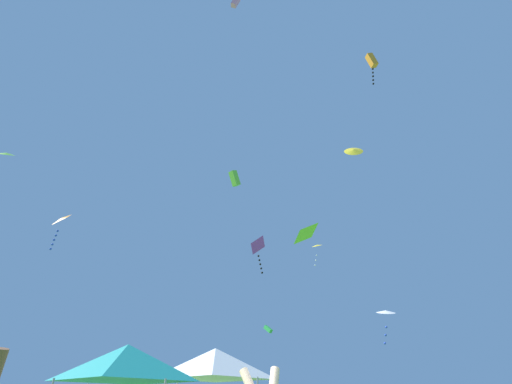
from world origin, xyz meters
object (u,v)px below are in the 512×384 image
object	(u,v)px
kite_lime_box	(235,178)
kite_green_box	(268,329)
kite_lime_diamond	(305,233)
kite_yellow_delta	(354,150)
kite_orange_diamond	(60,221)
kite_yellow_diamond	(317,246)
kite_purple_diamond	(258,247)
kite_orange_box	(372,61)
canopy_tent_white	(215,364)
kite_pink_box	(236,2)
kite_lime_delta	(6,154)
canopy_tent_teal	(126,363)
kite_white_delta	(386,312)

from	to	relation	value
kite_lime_box	kite_green_box	world-z (taller)	kite_lime_box
kite_lime_diamond	kite_yellow_delta	size ratio (longest dim) A/B	0.88
kite_orange_diamond	kite_yellow_diamond	bearing A→B (deg)	29.05
kite_lime_diamond	kite_orange_diamond	bearing A→B (deg)	156.99
kite_purple_diamond	kite_orange_box	distance (m)	19.01
kite_orange_diamond	kite_orange_box	bearing A→B (deg)	-2.64
kite_lime_box	kite_orange_box	size ratio (longest dim) A/B	0.51
canopy_tent_white	kite_yellow_delta	distance (m)	20.20
canopy_tent_white	kite_pink_box	world-z (taller)	kite_pink_box
kite_lime_box	kite_orange_diamond	bearing A→B (deg)	-147.44
kite_purple_diamond	kite_yellow_diamond	size ratio (longest dim) A/B	1.39
canopy_tent_white	kite_green_box	size ratio (longest dim) A/B	5.59
kite_lime_delta	kite_lime_diamond	distance (m)	22.41
canopy_tent_white	kite_lime_diamond	size ratio (longest dim) A/B	2.54
canopy_tent_teal	kite_lime_box	size ratio (longest dim) A/B	2.06
kite_lime_diamond	kite_green_box	bearing A→B (deg)	96.33
kite_lime_box	kite_lime_diamond	bearing A→B (deg)	-75.31
kite_lime_box	kite_lime_diamond	xyz separation A→B (m)	(3.58, -13.65, -11.06)
kite_lime_box	kite_white_delta	xyz separation A→B (m)	(11.27, -3.11, -12.71)
canopy_tent_white	kite_yellow_diamond	distance (m)	24.44
kite_white_delta	kite_orange_diamond	size ratio (longest dim) A/B	1.00
canopy_tent_white	kite_yellow_delta	xyz separation A→B (m)	(9.52, 8.38, 15.72)
kite_lime_diamond	kite_orange_diamond	xyz separation A→B (m)	(-14.99, 6.37, 3.08)
kite_orange_box	canopy_tent_teal	bearing A→B (deg)	-141.44
kite_yellow_diamond	kite_orange_box	world-z (taller)	kite_orange_box
kite_yellow_diamond	canopy_tent_white	bearing A→B (deg)	-114.04
kite_pink_box	kite_lime_diamond	xyz separation A→B (m)	(3.86, 2.56, -13.97)
kite_pink_box	kite_orange_diamond	world-z (taller)	kite_pink_box
kite_lime_delta	kite_orange_box	world-z (taller)	kite_orange_box
kite_pink_box	kite_yellow_diamond	distance (m)	22.95
kite_purple_diamond	kite_lime_delta	xyz separation A→B (m)	(-18.61, -9.53, 3.03)
kite_purple_diamond	kite_lime_delta	size ratio (longest dim) A/B	2.49
kite_yellow_diamond	kite_green_box	size ratio (longest dim) A/B	3.60
kite_lime_diamond	kite_pink_box	bearing A→B (deg)	-146.52
canopy_tent_teal	kite_yellow_diamond	xyz separation A→B (m)	(11.00, 23.24, 12.41)
kite_yellow_delta	canopy_tent_white	bearing A→B (deg)	-138.64
kite_yellow_diamond	kite_orange_box	distance (m)	17.39
kite_purple_diamond	kite_orange_box	bearing A→B (deg)	-49.35
canopy_tent_white	kite_purple_diamond	world-z (taller)	kite_purple_diamond
kite_lime_diamond	kite_white_delta	bearing A→B (deg)	53.89
kite_pink_box	kite_yellow_delta	distance (m)	13.51
canopy_tent_white	canopy_tent_teal	size ratio (longest dim) A/B	1.12
canopy_tent_teal	kite_pink_box	world-z (taller)	kite_pink_box
kite_white_delta	kite_lime_diamond	distance (m)	13.15
kite_orange_box	kite_yellow_delta	distance (m)	9.00
kite_orange_box	kite_lime_diamond	world-z (taller)	kite_orange_box
kite_lime_box	kite_green_box	size ratio (longest dim) A/B	2.43
kite_lime_delta	kite_lime_diamond	bearing A→B (deg)	-17.62
canopy_tent_teal	kite_green_box	xyz separation A→B (m)	(5.43, 15.37, 3.45)
kite_white_delta	kite_green_box	size ratio (longest dim) A/B	4.05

